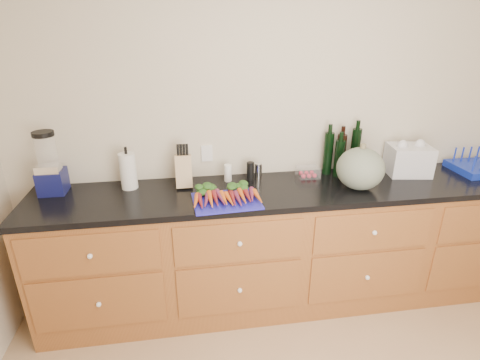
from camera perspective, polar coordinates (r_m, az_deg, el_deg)
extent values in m
cube|color=beige|center=(2.82, 7.14, 8.31)|extent=(4.10, 0.05, 2.60)
cube|color=brown|center=(2.87, 8.04, -10.04)|extent=(3.60, 0.60, 0.90)
cube|color=brown|center=(2.44, -21.84, -10.53)|extent=(0.82, 0.01, 0.28)
sphere|color=white|center=(2.43, -21.92, -10.74)|extent=(0.03, 0.03, 0.03)
cube|color=brown|center=(2.65, -20.67, -17.10)|extent=(0.82, 0.01, 0.38)
sphere|color=white|center=(2.64, -20.74, -17.32)|extent=(0.03, 0.03, 0.03)
cube|color=brown|center=(2.39, -0.09, -9.51)|extent=(0.82, 0.01, 0.28)
sphere|color=white|center=(2.37, -0.03, -9.71)|extent=(0.03, 0.03, 0.03)
cube|color=brown|center=(2.60, -0.08, -16.25)|extent=(0.82, 0.01, 0.38)
sphere|color=white|center=(2.58, -0.03, -16.47)|extent=(0.03, 0.03, 0.03)
cube|color=brown|center=(2.65, 19.68, -7.41)|extent=(0.82, 0.01, 0.28)
sphere|color=white|center=(2.64, 19.83, -7.57)|extent=(0.03, 0.03, 0.03)
cube|color=brown|center=(2.84, 18.71, -13.71)|extent=(0.82, 0.01, 0.38)
sphere|color=white|center=(2.83, 18.85, -13.89)|extent=(0.03, 0.03, 0.03)
cube|color=black|center=(2.65, 8.59, -1.45)|extent=(3.64, 0.62, 0.04)
cube|color=#211FB0|center=(2.40, -2.10, -3.21)|extent=(0.44, 0.34, 0.01)
cone|color=orange|center=(2.36, -6.67, -3.14)|extent=(0.04, 0.19, 0.04)
cone|color=maroon|center=(2.36, -5.95, -3.10)|extent=(0.04, 0.19, 0.04)
cone|color=maroon|center=(2.36, -5.23, -3.05)|extent=(0.04, 0.19, 0.04)
cone|color=orange|center=(2.36, -4.52, -3.01)|extent=(0.04, 0.19, 0.04)
cone|color=maroon|center=(2.36, -3.80, -2.96)|extent=(0.04, 0.19, 0.04)
cone|color=maroon|center=(2.37, -3.08, -2.92)|extent=(0.04, 0.19, 0.04)
cone|color=orange|center=(2.37, -2.37, -2.88)|extent=(0.04, 0.19, 0.04)
ellipsoid|color=#174618|center=(2.48, -4.77, -1.46)|extent=(0.19, 0.11, 0.06)
cone|color=orange|center=(2.37, -1.74, -2.84)|extent=(0.04, 0.19, 0.04)
cone|color=maroon|center=(2.37, -1.03, -2.79)|extent=(0.04, 0.19, 0.04)
cone|color=maroon|center=(2.38, -0.32, -2.74)|extent=(0.04, 0.19, 0.04)
cone|color=orange|center=(2.38, 0.39, -2.70)|extent=(0.04, 0.19, 0.04)
cone|color=maroon|center=(2.39, 1.09, -2.65)|extent=(0.04, 0.19, 0.04)
cone|color=maroon|center=(2.39, 1.79, -2.61)|extent=(0.04, 0.19, 0.04)
cone|color=orange|center=(2.40, 2.49, -2.56)|extent=(0.04, 0.19, 0.04)
ellipsoid|color=#174618|center=(2.50, -0.11, -1.18)|extent=(0.19, 0.11, 0.06)
ellipsoid|color=#576353|center=(2.67, 17.86, 1.66)|extent=(0.32, 0.32, 0.29)
cube|color=#10134A|center=(2.79, -26.64, -0.21)|extent=(0.17, 0.17, 0.16)
cube|color=silver|center=(2.73, -27.18, 1.54)|extent=(0.15, 0.10, 0.05)
cylinder|color=white|center=(2.73, -27.39, 3.78)|extent=(0.13, 0.13, 0.22)
cylinder|color=black|center=(2.70, -27.86, 6.24)|extent=(0.13, 0.13, 0.03)
cylinder|color=silver|center=(2.66, -16.67, 1.32)|extent=(0.11, 0.11, 0.25)
cube|color=tan|center=(2.62, -8.57, 1.37)|extent=(0.11, 0.11, 0.22)
cylinder|color=white|center=(2.69, -1.86, 1.08)|extent=(0.05, 0.05, 0.12)
cylinder|color=black|center=(2.71, 1.59, 1.37)|extent=(0.05, 0.05, 0.13)
cylinder|color=silver|center=(2.72, 2.81, 1.33)|extent=(0.05, 0.05, 0.12)
cube|color=white|center=(2.82, 10.30, 1.19)|extent=(0.16, 0.13, 0.07)
cylinder|color=black|center=(2.87, 13.26, 3.97)|extent=(0.07, 0.07, 0.32)
cylinder|color=black|center=(2.93, 15.10, 3.91)|extent=(0.07, 0.07, 0.30)
cylinder|color=black|center=(2.95, 17.11, 4.29)|extent=(0.07, 0.07, 0.34)
cylinder|color=black|center=(2.85, 14.87, 3.20)|extent=(0.07, 0.07, 0.27)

